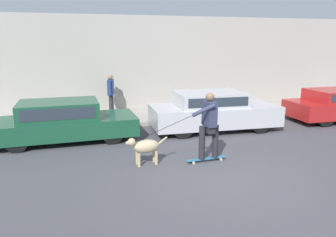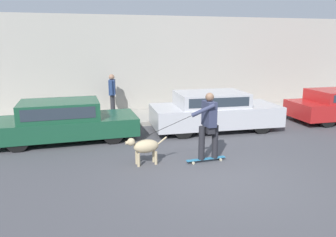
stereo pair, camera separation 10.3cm
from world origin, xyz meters
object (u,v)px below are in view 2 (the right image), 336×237
Objects in this scene: parked_car_1 at (214,111)px; dog at (145,147)px; parked_car_0 at (65,121)px; pedestrian_with_bag at (112,93)px; skateboarder at (208,123)px.

parked_car_1 reaches higher than dog.
parked_car_0 reaches higher than dog.
skateboarder is at bearing -61.80° from pedestrian_with_bag.
skateboarder reaches higher than parked_car_0.
pedestrian_with_bag is at bearing 56.00° from parked_car_0.
pedestrian_with_bag is at bearing -75.39° from skateboarder.
pedestrian_with_bag is (1.70, 2.68, 0.41)m from parked_car_0.
skateboarder reaches higher than dog.
parked_car_0 is at bearing -177.75° from parked_car_1.
dog is at bearing -77.21° from pedestrian_with_bag.
dog is (1.96, -2.60, -0.15)m from parked_car_0.
parked_car_0 is 2.69× the size of pedestrian_with_bag.
parked_car_0 is 3.26m from dog.
parked_car_0 is 4.85m from parked_car_1.
parked_car_0 is 0.98× the size of parked_car_1.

